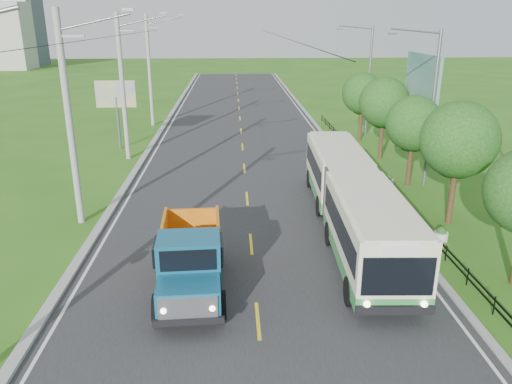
{
  "coord_description": "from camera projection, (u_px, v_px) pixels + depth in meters",
  "views": [
    {
      "loc": [
        -0.73,
        -14.25,
        9.48
      ],
      "look_at": [
        0.3,
        7.63,
        1.9
      ],
      "focal_mm": 35.0,
      "sensor_mm": 36.0,
      "label": 1
    }
  ],
  "objects": [
    {
      "name": "streetlight_far",
      "position": [
        367.0,
        77.0,
        41.89
      ],
      "size": [
        3.02,
        0.2,
        9.07
      ],
      "color": "slate",
      "rests_on": "ground"
    },
    {
      "name": "edge_line_left",
      "position": [
        150.0,
        161.0,
        35.16
      ],
      "size": [
        0.12,
        120.0,
        0.0
      ],
      "primitive_type": "cube",
      "color": "silver",
      "rests_on": "road"
    },
    {
      "name": "road",
      "position": [
        244.0,
        160.0,
        35.46
      ],
      "size": [
        14.0,
        120.0,
        0.02
      ],
      "primitive_type": "cube",
      "color": "#28282B",
      "rests_on": "ground"
    },
    {
      "name": "pole_mid",
      "position": [
        123.0,
        87.0,
        34.38
      ],
      "size": [
        3.51,
        0.32,
        10.0
      ],
      "color": "gray",
      "rests_on": "ground"
    },
    {
      "name": "edge_line_right",
      "position": [
        336.0,
        159.0,
        35.76
      ],
      "size": [
        0.12,
        120.0,
        0.0
      ],
      "primitive_type": "cube",
      "color": "silver",
      "rests_on": "road"
    },
    {
      "name": "bus",
      "position": [
        351.0,
        195.0,
        23.0
      ],
      "size": [
        3.22,
        15.84,
        3.04
      ],
      "rotation": [
        0.0,
        0.0,
        -0.04
      ],
      "color": "#34833F",
      "rests_on": "ground"
    },
    {
      "name": "curb_left",
      "position": [
        142.0,
        161.0,
        35.12
      ],
      "size": [
        0.4,
        120.0,
        0.15
      ],
      "primitive_type": "cube",
      "color": "#9E9E99",
      "rests_on": "ground"
    },
    {
      "name": "tree_third",
      "position": [
        459.0,
        143.0,
        23.41
      ],
      "size": [
        3.6,
        3.62,
        6.0
      ],
      "color": "#382314",
      "rests_on": "ground"
    },
    {
      "name": "tree_fourth",
      "position": [
        414.0,
        126.0,
        29.2
      ],
      "size": [
        3.24,
        3.31,
        5.4
      ],
      "color": "#382314",
      "rests_on": "ground"
    },
    {
      "name": "pole_far",
      "position": [
        150.0,
        70.0,
        45.7
      ],
      "size": [
        3.51,
        0.32,
        10.0
      ],
      "color": "gray",
      "rests_on": "ground"
    },
    {
      "name": "ground",
      "position": [
        258.0,
        321.0,
        16.59
      ],
      "size": [
        240.0,
        240.0,
        0.0
      ],
      "primitive_type": "plane",
      "color": "#2C6016",
      "rests_on": "ground"
    },
    {
      "name": "centre_dash",
      "position": [
        258.0,
        320.0,
        16.58
      ],
      "size": [
        0.12,
        2.2,
        0.0
      ],
      "primitive_type": "cube",
      "color": "yellow",
      "rests_on": "road"
    },
    {
      "name": "billboard_left",
      "position": [
        116.0,
        98.0,
        37.55
      ],
      "size": [
        3.0,
        0.2,
        5.2
      ],
      "color": "slate",
      "rests_on": "ground"
    },
    {
      "name": "tree_fifth",
      "position": [
        384.0,
        105.0,
        34.78
      ],
      "size": [
        3.48,
        3.52,
        5.8
      ],
      "color": "#382314",
      "rests_on": "ground"
    },
    {
      "name": "curb_right",
      "position": [
        343.0,
        159.0,
        35.77
      ],
      "size": [
        0.3,
        120.0,
        0.1
      ],
      "primitive_type": "cube",
      "color": "#9E9E99",
      "rests_on": "ground"
    },
    {
      "name": "planter_mid",
      "position": [
        388.0,
        181.0,
        30.09
      ],
      "size": [
        0.64,
        0.64,
        0.67
      ],
      "color": "silver",
      "rests_on": "ground"
    },
    {
      "name": "planter_far",
      "position": [
        357.0,
        148.0,
        37.64
      ],
      "size": [
        0.64,
        0.64,
        0.67
      ],
      "color": "silver",
      "rests_on": "ground"
    },
    {
      "name": "tree_back",
      "position": [
        363.0,
        95.0,
        40.51
      ],
      "size": [
        3.3,
        3.36,
        5.5
      ],
      "color": "#382314",
      "rests_on": "ground"
    },
    {
      "name": "railing_right",
      "position": [
        378.0,
        181.0,
        30.06
      ],
      "size": [
        0.04,
        40.0,
        0.6
      ],
      "primitive_type": "cube",
      "color": "black",
      "rests_on": "ground"
    },
    {
      "name": "pole_near",
      "position": [
        70.0,
        120.0,
        23.05
      ],
      "size": [
        3.51,
        0.32,
        10.0
      ],
      "color": "gray",
      "rests_on": "ground"
    },
    {
      "name": "billboard_right",
      "position": [
        422.0,
        83.0,
        34.27
      ],
      "size": [
        0.24,
        6.0,
        7.3
      ],
      "color": "slate",
      "rests_on": "ground"
    },
    {
      "name": "planter_near",
      "position": [
        441.0,
        235.0,
        22.54
      ],
      "size": [
        0.64,
        0.64,
        0.67
      ],
      "color": "silver",
      "rests_on": "ground"
    },
    {
      "name": "dump_truck",
      "position": [
        190.0,
        255.0,
        18.0
      ],
      "size": [
        2.62,
        6.11,
        2.52
      ],
      "rotation": [
        0.0,
        0.0,
        0.05
      ],
      "color": "#135475",
      "rests_on": "ground"
    },
    {
      "name": "streetlight_mid",
      "position": [
        430.0,
        104.0,
        28.67
      ],
      "size": [
        3.02,
        0.2,
        9.07
      ],
      "color": "slate",
      "rests_on": "ground"
    }
  ]
}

